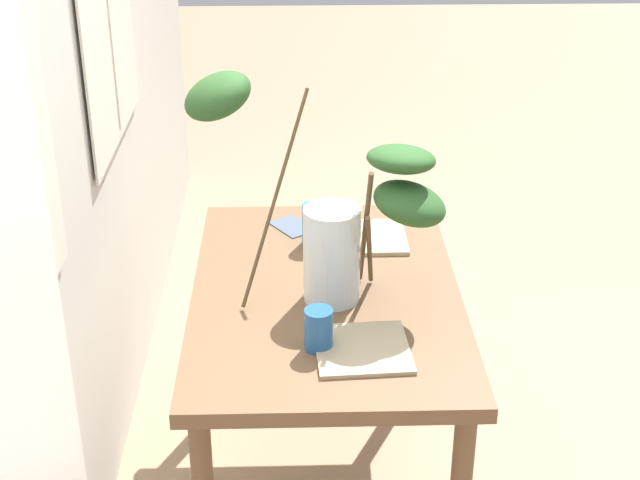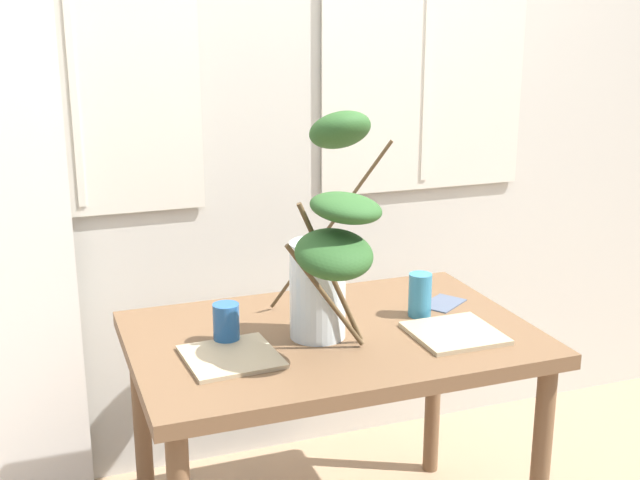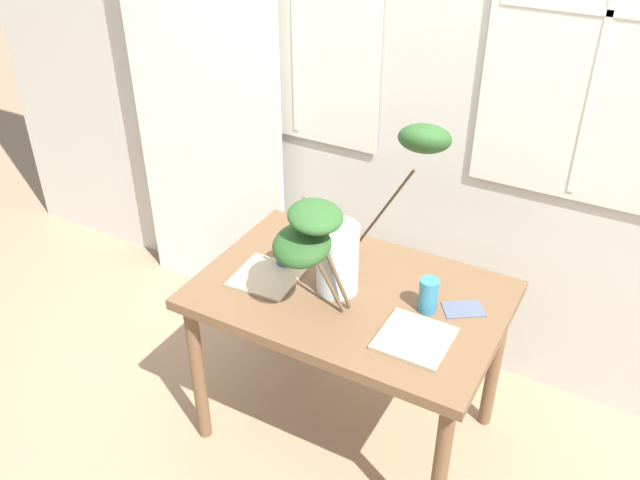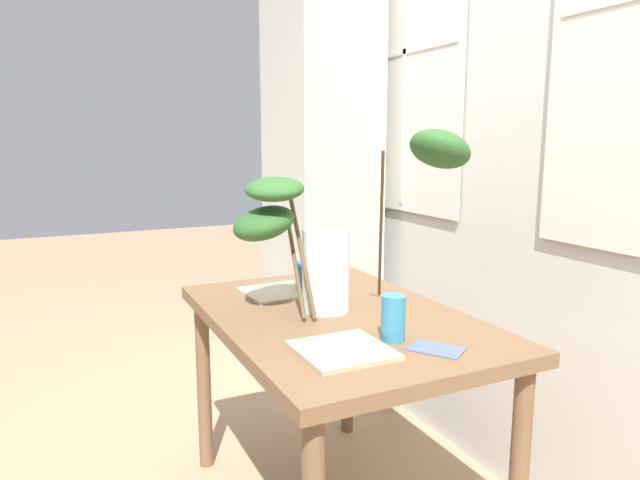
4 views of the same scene
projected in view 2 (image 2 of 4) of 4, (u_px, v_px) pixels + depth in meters
The scene contains 8 objects.
back_wall_with_windows at pixel (256, 48), 2.87m from camera, with size 5.21×0.14×3.04m.
dining_table at pixel (332, 360), 2.43m from camera, with size 1.16×0.78×0.75m.
vase_with_branches at pixel (329, 239), 2.31m from camera, with size 0.47×0.79×0.65m.
drinking_glass_blue_left at pixel (226, 323), 2.32m from camera, with size 0.08×0.08×0.11m, color #235693.
drinking_glass_blue_right at pixel (420, 295), 2.52m from camera, with size 0.07×0.07×0.13m, color teal.
plate_square_left at pixel (231, 357), 2.22m from camera, with size 0.24×0.24×0.01m, color tan.
plate_square_right at pixel (455, 333), 2.38m from camera, with size 0.24×0.24×0.01m, color tan.
napkin_folded at pixel (443, 303), 2.63m from camera, with size 0.15×0.10×0.00m, color #4C566B.
Camera 2 is at (-0.81, -2.09, 1.67)m, focal length 46.30 mm.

